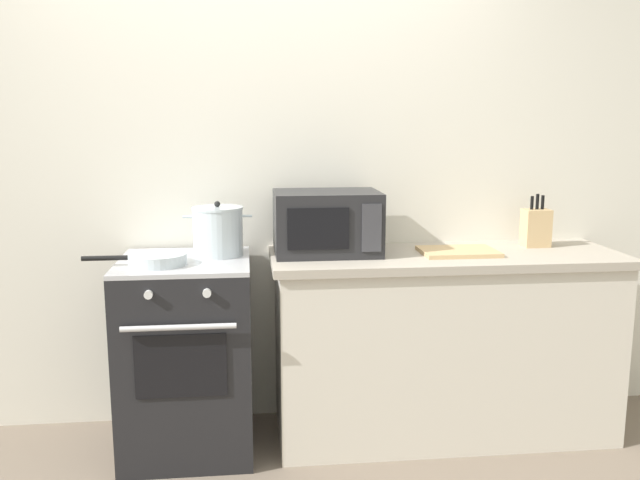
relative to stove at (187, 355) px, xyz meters
The scene contains 9 objects.
back_wall 1.09m from the stove, 29.72° to the left, with size 4.40×0.10×2.50m, color silver.
lower_cabinet_right 1.25m from the stove, ahead, with size 1.64×0.56×0.88m, color beige.
countertop_right 1.33m from the stove, ahead, with size 1.70×0.60×0.04m, color #ADA393.
stove is the anchor object (origin of this frame).
stock_pot 0.60m from the stove, 30.03° to the left, with size 0.32×0.24×0.26m.
frying_pan 0.51m from the stove, 139.89° to the right, with size 0.46×0.26×0.05m.
microwave 0.91m from the stove, ahead, with size 0.50×0.37×0.30m.
cutting_board 1.38m from the stove, ahead, with size 0.36×0.26×0.02m, color tan.
knife_block 1.84m from the stove, ahead, with size 0.13×0.10×0.27m.
Camera 1 is at (-0.06, -2.46, 1.56)m, focal length 37.53 mm.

